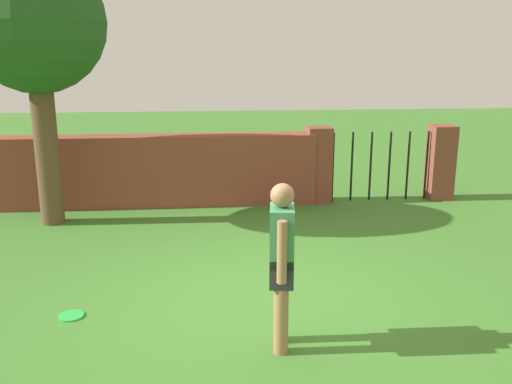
# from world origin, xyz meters

# --- Properties ---
(ground_plane) EXTENTS (40.00, 40.00, 0.00)m
(ground_plane) POSITION_xyz_m (0.00, 0.00, 0.00)
(ground_plane) COLOR #3D7528
(brick_wall) EXTENTS (5.79, 0.50, 1.29)m
(brick_wall) POSITION_xyz_m (-1.50, 4.19, 0.64)
(brick_wall) COLOR brown
(brick_wall) RESTS_ON ground
(tree) EXTENTS (2.15, 2.15, 4.25)m
(tree) POSITION_xyz_m (-3.12, 3.27, 3.11)
(tree) COLOR brown
(tree) RESTS_ON ground
(person) EXTENTS (0.26, 0.54, 1.62)m
(person) POSITION_xyz_m (0.09, -0.99, 0.90)
(person) COLOR #9E704C
(person) RESTS_ON ground
(fence_gate) EXTENTS (2.78, 0.44, 1.40)m
(fence_gate) POSITION_xyz_m (2.66, 4.19, 0.70)
(fence_gate) COLOR brown
(fence_gate) RESTS_ON ground
(frisbee_green) EXTENTS (0.27, 0.27, 0.02)m
(frisbee_green) POSITION_xyz_m (-2.07, -0.18, 0.01)
(frisbee_green) COLOR green
(frisbee_green) RESTS_ON ground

